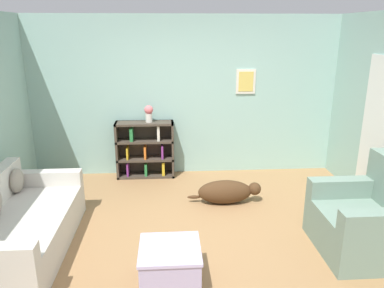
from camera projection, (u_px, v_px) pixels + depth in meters
The scene contains 8 objects.
ground_plane at pixel (194, 239), 4.41m from camera, with size 14.00×14.00×0.00m, color #997047.
wall_back at pixel (185, 97), 6.17m from camera, with size 5.60×0.13×2.60m.
couch at pixel (17, 227), 4.10m from camera, with size 0.94×1.92×0.78m.
bookshelf at pixel (146, 150), 6.19m from camera, with size 0.94×0.30×0.93m.
recliner_chair at pixel (367, 221), 4.09m from camera, with size 0.90×1.01×1.03m.
coffee_table at pixel (170, 264), 3.59m from camera, with size 0.58×0.57×0.39m.
dog at pixel (227, 192), 5.28m from camera, with size 1.04×0.30×0.34m.
vase at pixel (149, 113), 5.99m from camera, with size 0.14×0.14×0.27m.
Camera 1 is at (-0.28, -3.87, 2.37)m, focal length 35.00 mm.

